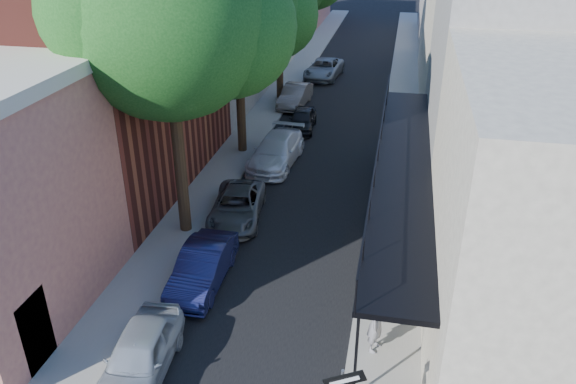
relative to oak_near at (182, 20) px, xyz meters
The scene contains 15 objects.
road_surface 21.52m from the oak_near, 80.32° to the left, with size 6.00×64.00×0.01m, color black.
sidewalk_left 21.24m from the oak_near, 91.84° to the left, with size 2.00×64.00×0.12m, color gray.
sidewalk_right 22.47m from the oak_near, 69.53° to the left, with size 2.00×64.00×0.12m, color gray.
buildings_left 19.65m from the oak_near, 107.78° to the left, with size 10.10×59.10×12.00m.
buildings_right 23.12m from the oak_near, 57.26° to the left, with size 9.80×55.00×10.00m.
oak_near is the anchor object (origin of this frame).
oak_mid 8.01m from the oak_near, 90.37° to the left, with size 6.60×6.00×10.20m.
parked_car_a 10.48m from the oak_near, 81.89° to the right, with size 1.55×3.85×1.31m, color #9FA8B0.
parked_car_b 8.06m from the oak_near, 68.09° to the right, with size 1.38×3.95×1.30m, color #161946.
parked_car_c 7.48m from the oak_near, 40.41° to the left, with size 1.92×4.17×1.16m, color #53565A.
parked_car_d 9.88m from the oak_near, 76.50° to the left, with size 1.94×4.78×1.39m, color white.
parked_car_e 13.80m from the oak_near, 80.33° to the left, with size 1.37×3.41×1.16m, color black.
parked_car_f 17.17m from the oak_near, 87.12° to the left, with size 1.40×4.01×1.32m, color slate.
parked_car_g 23.59m from the oak_near, 85.88° to the left, with size 2.19×4.75×1.32m, color gray.
pedestrian 11.23m from the oak_near, 37.39° to the right, with size 0.67×0.44×1.84m, color gray.
Camera 1 is at (3.74, -7.39, 11.13)m, focal length 35.00 mm.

